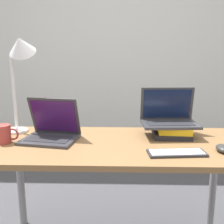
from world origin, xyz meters
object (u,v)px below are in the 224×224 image
object	(u,v)px
laptop_left	(51,131)
wireless_keyboard	(177,153)
mouse	(223,148)
desk_lamp	(20,57)
laptop_on_books	(169,117)
mug	(4,134)
book_stack	(172,131)

from	to	relation	value
laptop_left	wireless_keyboard	world-z (taller)	laptop_left
wireless_keyboard	mouse	bearing A→B (deg)	9.43
mouse	desk_lamp	distance (m)	1.27
laptop_on_books	wireless_keyboard	size ratio (longest dim) A/B	1.16
desk_lamp	laptop_left	bearing A→B (deg)	-30.78
laptop_on_books	desk_lamp	size ratio (longest dim) A/B	0.55
mug	desk_lamp	distance (m)	0.47
laptop_left	desk_lamp	xyz separation A→B (m)	(-0.20, 0.12, 0.43)
book_stack	wireless_keyboard	size ratio (longest dim) A/B	0.81
mouse	desk_lamp	bearing A→B (deg)	165.33
book_stack	wireless_keyboard	distance (m)	0.32
desk_lamp	wireless_keyboard	bearing A→B (deg)	-20.78
book_stack	mug	size ratio (longest dim) A/B	1.80
laptop_left	mug	xyz separation A→B (m)	(-0.25, -0.07, 0.00)
mouse	book_stack	bearing A→B (deg)	127.73
laptop_left	book_stack	xyz separation A→B (m)	(0.73, 0.09, -0.02)
laptop_left	laptop_on_books	bearing A→B (deg)	8.66
book_stack	desk_lamp	distance (m)	1.04
book_stack	desk_lamp	size ratio (longest dim) A/B	0.38
mouse	desk_lamp	size ratio (longest dim) A/B	0.16
mug	mouse	bearing A→B (deg)	-5.14
wireless_keyboard	book_stack	bearing A→B (deg)	83.35
laptop_left	desk_lamp	world-z (taller)	desk_lamp
mouse	mug	distance (m)	1.20
laptop_left	laptop_on_books	size ratio (longest dim) A/B	0.99
desk_lamp	mouse	bearing A→B (deg)	-14.67
wireless_keyboard	mug	size ratio (longest dim) A/B	2.23
wireless_keyboard	mug	distance (m)	0.96
laptop_left	book_stack	bearing A→B (deg)	7.20
desk_lamp	book_stack	bearing A→B (deg)	-1.68
laptop_left	laptop_on_books	world-z (taller)	laptop_on_books
laptop_on_books	wireless_keyboard	world-z (taller)	laptop_on_books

